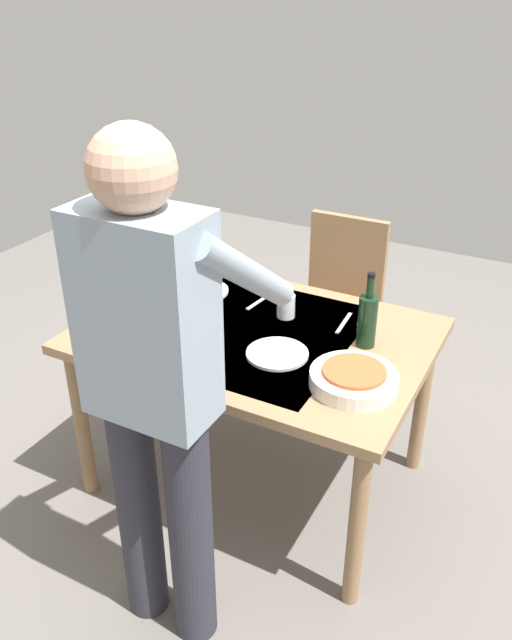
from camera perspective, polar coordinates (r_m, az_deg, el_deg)
ground_plane at (r=2.97m, az=-0.00°, el=-13.60°), size 6.00×6.00×0.00m
dining_table at (r=2.57m, az=-0.00°, el=-2.54°), size 1.33×0.95×0.74m
chair_near at (r=3.31m, az=7.26°, el=2.16°), size 0.40×0.40×0.91m
person_server at (r=1.85m, az=-8.84°, el=-5.51°), size 0.42×0.61×1.69m
wine_bottle at (r=2.42m, az=9.78°, el=0.07°), size 0.07×0.07×0.30m
wine_glass_left at (r=2.34m, az=-3.78°, el=-0.75°), size 0.07×0.07×0.15m
water_cup_near_left at (r=2.48m, az=-14.21°, el=-1.35°), size 0.07×0.07×0.09m
water_cup_near_right at (r=2.61m, az=2.66°, el=1.23°), size 0.07×0.07×0.10m
serving_bowl_pasta at (r=2.21m, az=8.61°, el=-5.11°), size 0.30×0.30×0.07m
dinner_plate_near at (r=2.37m, az=1.89°, el=-2.98°), size 0.23×0.23×0.01m
dinner_plate_far at (r=2.84m, az=-4.77°, el=2.57°), size 0.23×0.23×0.01m
table_knife at (r=2.75m, az=0.41°, el=1.74°), size 0.04×0.20×0.00m
table_fork at (r=2.60m, az=7.75°, el=-0.27°), size 0.03×0.18×0.00m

